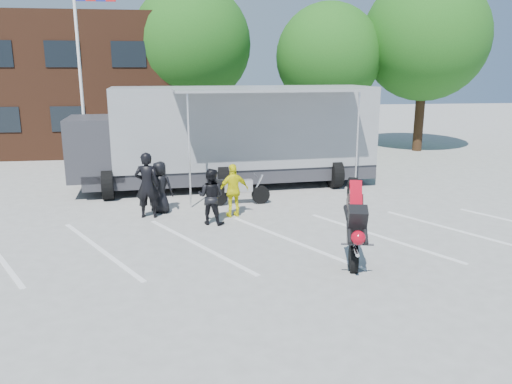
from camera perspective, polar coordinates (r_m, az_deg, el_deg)
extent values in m
plane|color=#A4A39E|center=(12.06, 4.01, -7.13)|extent=(100.00, 100.00, 0.00)
cube|color=white|center=(12.98, 3.11, -5.54)|extent=(18.09, 13.33, 0.01)
cube|color=#4C2818|center=(30.02, -23.02, 11.23)|extent=(18.00, 8.00, 7.00)
cylinder|color=white|center=(21.42, -19.42, 12.26)|extent=(0.12, 0.12, 8.00)
cylinder|color=#382314|center=(27.15, -7.09, 8.06)|extent=(0.50, 0.50, 3.24)
sphere|color=#195214|center=(27.05, -7.35, 16.43)|extent=(6.12, 6.12, 6.12)
cylinder|color=#382314|center=(27.19, 8.01, 7.66)|extent=(0.50, 0.50, 2.88)
sphere|color=#195214|center=(27.04, 8.27, 15.09)|extent=(5.44, 5.44, 5.44)
cylinder|color=#382314|center=(28.47, 18.13, 7.93)|extent=(0.50, 0.50, 3.42)
sphere|color=#195214|center=(28.39, 18.79, 16.34)|extent=(6.46, 6.46, 6.46)
imported|color=black|center=(15.52, -10.90, 0.54)|extent=(0.91, 0.75, 1.60)
imported|color=black|center=(15.07, -12.33, 0.77)|extent=(0.77, 0.56, 1.97)
imported|color=black|center=(14.19, -5.18, -0.51)|extent=(0.96, 0.86, 1.61)
imported|color=#F2ED0C|center=(14.86, -2.58, 0.17)|extent=(1.01, 0.62, 1.60)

